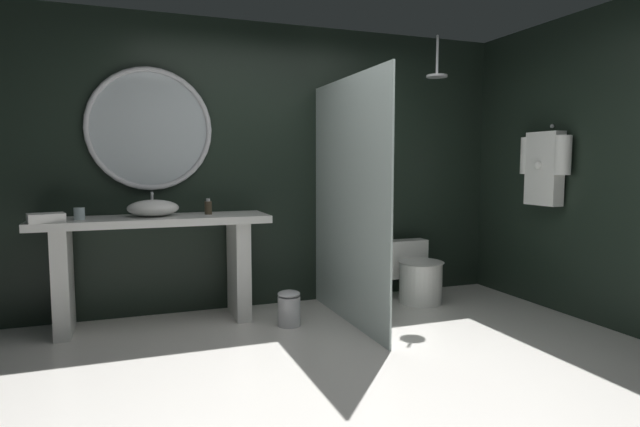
% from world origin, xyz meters
% --- Properties ---
extents(ground_plane, '(5.76, 5.76, 0.00)m').
position_xyz_m(ground_plane, '(0.00, 0.00, 0.00)').
color(ground_plane, silver).
extents(back_wall_panel, '(4.80, 0.10, 2.60)m').
position_xyz_m(back_wall_panel, '(0.00, 1.90, 1.30)').
color(back_wall_panel, black).
rests_on(back_wall_panel, ground_plane).
extents(side_wall_right, '(0.10, 2.47, 2.60)m').
position_xyz_m(side_wall_right, '(2.35, 0.76, 1.30)').
color(side_wall_right, black).
rests_on(side_wall_right, ground_plane).
extents(vanity_counter, '(1.84, 0.54, 0.90)m').
position_xyz_m(vanity_counter, '(-1.11, 1.56, 0.59)').
color(vanity_counter, silver).
rests_on(vanity_counter, ground_plane).
extents(vessel_sink, '(0.41, 0.33, 0.19)m').
position_xyz_m(vessel_sink, '(-1.11, 1.58, 0.97)').
color(vessel_sink, white).
rests_on(vessel_sink, vanity_counter).
extents(tumbler_cup, '(0.08, 0.08, 0.09)m').
position_xyz_m(tumbler_cup, '(-1.66, 1.52, 0.94)').
color(tumbler_cup, silver).
rests_on(tumbler_cup, vanity_counter).
extents(soap_dispenser, '(0.06, 0.06, 0.14)m').
position_xyz_m(soap_dispenser, '(-0.67, 1.59, 0.96)').
color(soap_dispenser, '#3D3323').
rests_on(soap_dispenser, vanity_counter).
extents(round_wall_mirror, '(1.04, 0.05, 1.04)m').
position_xyz_m(round_wall_mirror, '(-1.11, 1.81, 1.62)').
color(round_wall_mirror, silver).
extents(shower_glass_panel, '(0.02, 1.53, 2.03)m').
position_xyz_m(shower_glass_panel, '(0.41, 1.09, 1.02)').
color(shower_glass_panel, silver).
rests_on(shower_glass_panel, ground_plane).
extents(rain_shower_head, '(0.19, 0.19, 0.38)m').
position_xyz_m(rain_shower_head, '(1.41, 1.37, 2.17)').
color(rain_shower_head, silver).
extents(hanging_bathrobe, '(0.20, 0.55, 0.73)m').
position_xyz_m(hanging_bathrobe, '(2.21, 0.83, 1.32)').
color(hanging_bathrobe, silver).
extents(toilet, '(0.43, 0.60, 0.57)m').
position_xyz_m(toilet, '(1.29, 1.46, 0.25)').
color(toilet, white).
rests_on(toilet, ground_plane).
extents(waste_bin, '(0.19, 0.19, 0.29)m').
position_xyz_m(waste_bin, '(-0.09, 1.14, 0.15)').
color(waste_bin, silver).
rests_on(waste_bin, ground_plane).
extents(folded_hand_towel, '(0.28, 0.23, 0.07)m').
position_xyz_m(folded_hand_towel, '(-1.87, 1.39, 0.93)').
color(folded_hand_towel, white).
rests_on(folded_hand_towel, vanity_counter).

